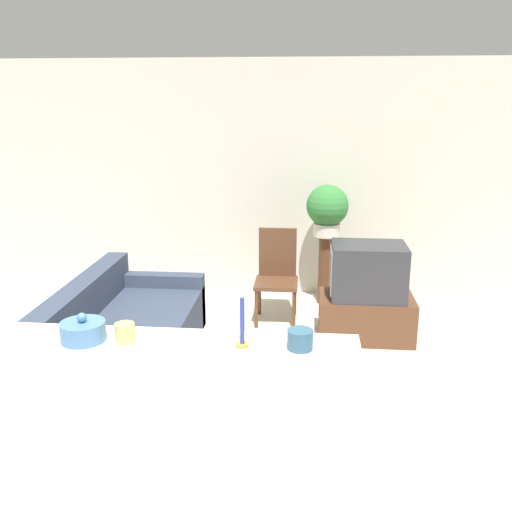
% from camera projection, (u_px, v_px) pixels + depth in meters
% --- Properties ---
extents(ground_plane, '(14.00, 14.00, 0.00)m').
position_uv_depth(ground_plane, '(174.00, 458.00, 3.71)').
color(ground_plane, beige).
extents(wall_back, '(9.00, 0.06, 2.70)m').
position_uv_depth(wall_back, '(237.00, 179.00, 6.64)').
color(wall_back, beige).
rests_on(wall_back, ground_plane).
extents(couch, '(0.99, 1.92, 0.75)m').
position_uv_depth(couch, '(125.00, 335.00, 4.99)').
color(couch, '#384256').
rests_on(couch, ground_plane).
extents(tv_stand, '(0.90, 0.53, 0.42)m').
position_uv_depth(tv_stand, '(366.00, 317.00, 5.53)').
color(tv_stand, brown).
rests_on(tv_stand, ground_plane).
extents(television, '(0.70, 0.51, 0.52)m').
position_uv_depth(television, '(368.00, 271.00, 5.41)').
color(television, '#333338').
rests_on(television, tv_stand).
extents(wooden_chair, '(0.44, 0.44, 0.96)m').
position_uv_depth(wooden_chair, '(277.00, 272.00, 5.94)').
color(wooden_chair, brown).
rests_on(wooden_chair, ground_plane).
extents(plant_stand, '(0.16, 0.16, 0.79)m').
position_uv_depth(plant_stand, '(325.00, 270.00, 6.44)').
color(plant_stand, brown).
rests_on(plant_stand, ground_plane).
extents(potted_plant, '(0.46, 0.46, 0.57)m').
position_uv_depth(potted_plant, '(327.00, 208.00, 6.25)').
color(potted_plant, white).
rests_on(potted_plant, plant_stand).
extents(foreground_counter, '(2.26, 0.44, 0.99)m').
position_uv_depth(foreground_counter, '(154.00, 424.00, 3.20)').
color(foreground_counter, white).
rests_on(foreground_counter, ground_plane).
extents(decorative_bowl, '(0.24, 0.24, 0.16)m').
position_uv_depth(decorative_bowl, '(83.00, 331.00, 3.08)').
color(decorative_bowl, '#4C7AAD').
rests_on(decorative_bowl, foreground_counter).
extents(candle_jar, '(0.11, 0.11, 0.11)m').
position_uv_depth(candle_jar, '(125.00, 333.00, 3.06)').
color(candle_jar, tan).
rests_on(candle_jar, foreground_counter).
extents(candlestick, '(0.07, 0.07, 0.28)m').
position_uv_depth(candlestick, '(242.00, 330.00, 3.00)').
color(candlestick, '#B7933D').
rests_on(candlestick, foreground_counter).
extents(coffee_tin, '(0.14, 0.14, 0.11)m').
position_uv_depth(coffee_tin, '(300.00, 340.00, 2.98)').
color(coffee_tin, '#335B75').
rests_on(coffee_tin, foreground_counter).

